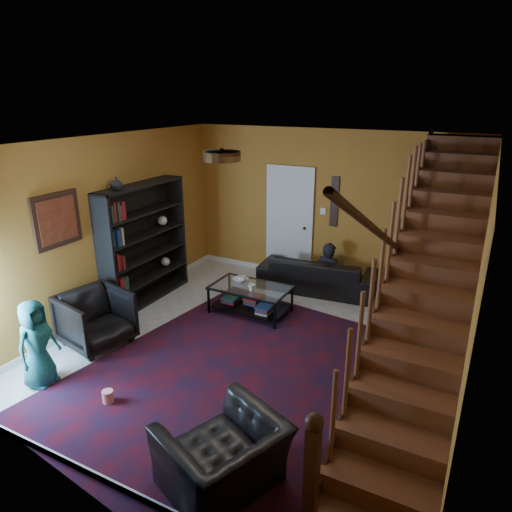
{
  "coord_description": "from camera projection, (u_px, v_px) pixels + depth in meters",
  "views": [
    {
      "loc": [
        2.55,
        -4.96,
        3.36
      ],
      "look_at": [
        -0.21,
        0.4,
        1.21
      ],
      "focal_mm": 32.0,
      "sensor_mm": 36.0,
      "label": 1
    }
  ],
  "objects": [
    {
      "name": "armchair_left",
      "position": [
        96.0,
        319.0,
        6.36
      ],
      "size": [
        1.01,
        0.99,
        0.78
      ],
      "primitive_type": "imported",
      "rotation": [
        0.0,
        0.0,
        1.36
      ],
      "color": "black",
      "rests_on": "floor"
    },
    {
      "name": "bowl",
      "position": [
        241.0,
        280.0,
        7.42
      ],
      "size": [
        0.27,
        0.27,
        0.06
      ],
      "primitive_type": "imported",
      "rotation": [
        0.0,
        0.0,
        -0.18
      ],
      "color": "#999999",
      "rests_on": "coffee_table"
    },
    {
      "name": "room",
      "position": [
        224.0,
        292.0,
        8.05
      ],
      "size": [
        5.5,
        5.5,
        5.5
      ],
      "color": "#A76625",
      "rests_on": "ground"
    },
    {
      "name": "person_adult_a",
      "position": [
        328.0,
        279.0,
        8.17
      ],
      "size": [
        0.53,
        0.37,
        1.35
      ],
      "primitive_type": "imported",
      "rotation": [
        0.0,
        0.0,
        3.04
      ],
      "color": "black",
      "rests_on": "sofa"
    },
    {
      "name": "door",
      "position": [
        289.0,
        224.0,
        8.62
      ],
      "size": [
        0.82,
        0.05,
        2.05
      ],
      "primitive_type": "cube",
      "color": "silver",
      "rests_on": "floor"
    },
    {
      "name": "rug",
      "position": [
        248.0,
        381.0,
        5.64
      ],
      "size": [
        4.37,
        4.84,
        0.02
      ],
      "primitive_type": "cube",
      "rotation": [
        0.0,
        0.0,
        -0.13
      ],
      "color": "#3F0B15",
      "rests_on": "floor"
    },
    {
      "name": "person_adult_b",
      "position": [
        400.0,
        297.0,
        7.66
      ],
      "size": [
        0.62,
        0.51,
        1.17
      ],
      "primitive_type": "imported",
      "rotation": [
        0.0,
        0.0,
        3.26
      ],
      "color": "black",
      "rests_on": "sofa"
    },
    {
      "name": "cup_b",
      "position": [
        252.0,
        288.0,
        7.07
      ],
      "size": [
        0.14,
        0.14,
        0.1
      ],
      "primitive_type": "imported",
      "rotation": [
        0.0,
        0.0,
        -0.34
      ],
      "color": "#999999",
      "rests_on": "coffee_table"
    },
    {
      "name": "bookshelf",
      "position": [
        145.0,
        246.0,
        7.6
      ],
      "size": [
        0.35,
        1.8,
        2.0
      ],
      "color": "black",
      "rests_on": "floor"
    },
    {
      "name": "armchair_right",
      "position": [
        223.0,
        457.0,
        4.04
      ],
      "size": [
        1.2,
        1.27,
        0.66
      ],
      "primitive_type": "imported",
      "rotation": [
        0.0,
        0.0,
        -1.96
      ],
      "color": "black",
      "rests_on": "floor"
    },
    {
      "name": "popcorn_bucket",
      "position": [
        108.0,
        396.0,
        5.21
      ],
      "size": [
        0.14,
        0.14,
        0.15
      ],
      "primitive_type": "cylinder",
      "rotation": [
        0.0,
        0.0,
        -0.13
      ],
      "color": "red",
      "rests_on": "rug"
    },
    {
      "name": "ceiling_fixture",
      "position": [
        222.0,
        156.0,
        4.79
      ],
      "size": [
        0.4,
        0.4,
        0.1
      ],
      "primitive_type": "cylinder",
      "color": "#3F2814",
      "rests_on": "room"
    },
    {
      "name": "vase",
      "position": [
        116.0,
        183.0,
        6.8
      ],
      "size": [
        0.18,
        0.18,
        0.19
      ],
      "primitive_type": "imported",
      "color": "#999999",
      "rests_on": "bookshelf"
    },
    {
      "name": "cup_a",
      "position": [
        242.0,
        279.0,
        7.4
      ],
      "size": [
        0.13,
        0.13,
        0.1
      ],
      "primitive_type": "imported",
      "rotation": [
        0.0,
        0.0,
        -0.03
      ],
      "color": "#999999",
      "rests_on": "coffee_table"
    },
    {
      "name": "person_child",
      "position": [
        37.0,
        344.0,
        5.42
      ],
      "size": [
        0.4,
        0.57,
        1.11
      ],
      "primitive_type": "imported",
      "rotation": [
        0.0,
        0.0,
        1.65
      ],
      "color": "#1C6C69",
      "rests_on": "armchair_left"
    },
    {
      "name": "staircase",
      "position": [
        428.0,
        283.0,
        4.99
      ],
      "size": [
        0.95,
        5.02,
        3.18
      ],
      "color": "brown",
      "rests_on": "floor"
    },
    {
      "name": "floor",
      "position": [
        256.0,
        348.0,
        6.38
      ],
      "size": [
        5.5,
        5.5,
        0.0
      ],
      "primitive_type": "plane",
      "color": "beige",
      "rests_on": "ground"
    },
    {
      "name": "framed_picture",
      "position": [
        57.0,
        220.0,
        6.15
      ],
      "size": [
        0.04,
        0.74,
        0.74
      ],
      "primitive_type": "cube",
      "color": "maroon",
      "rests_on": "room"
    },
    {
      "name": "coffee_table",
      "position": [
        250.0,
        298.0,
        7.3
      ],
      "size": [
        1.24,
        0.73,
        0.47
      ],
      "rotation": [
        0.0,
        0.0,
        -0.01
      ],
      "color": "black",
      "rests_on": "floor"
    },
    {
      "name": "wall_hanging",
      "position": [
        334.0,
        202.0,
        8.08
      ],
      "size": [
        0.14,
        0.03,
        0.9
      ],
      "primitive_type": "cube",
      "color": "black",
      "rests_on": "room"
    },
    {
      "name": "sofa",
      "position": [
        318.0,
        274.0,
        8.18
      ],
      "size": [
        2.16,
        1.0,
        0.61
      ],
      "primitive_type": "imported",
      "rotation": [
        0.0,
        0.0,
        3.23
      ],
      "color": "black",
      "rests_on": "floor"
    }
  ]
}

